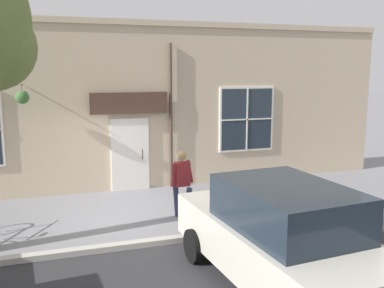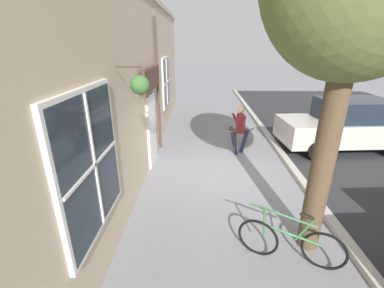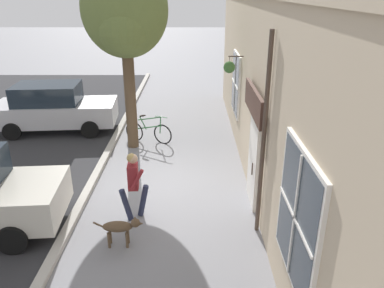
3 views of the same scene
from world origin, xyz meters
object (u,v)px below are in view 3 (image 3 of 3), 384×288
Objects in this scene: street_tree_by_curb at (125,15)px; dog_on_leash at (121,227)px; pedestrian_walking at (133,180)px; parked_car_nearest_curb at (54,108)px; leaning_bicycle at (148,132)px.

dog_on_leash is at bearing 95.85° from street_tree_by_curb.
parked_car_nearest_curb is at bearing -56.89° from pedestrian_walking.
parked_car_nearest_curb reaches higher than leaning_bicycle.
street_tree_by_curb is 4.81m from parked_car_nearest_curb.
leaning_bicycle reaches higher than dog_on_leash.
leaning_bicycle is at bearing -135.58° from street_tree_by_curb.
dog_on_leash is 0.23× the size of parked_car_nearest_curb.
dog_on_leash is 0.18× the size of street_tree_by_curb.
dog_on_leash is (0.14, 1.02, -0.51)m from pedestrian_walking.
dog_on_leash is 5.64m from leaning_bicycle.
leaning_bicycle is (-0.48, -0.47, -3.81)m from street_tree_by_curb.
street_tree_by_curb is 3.87m from leaning_bicycle.
street_tree_by_curb is at bearing 152.38° from parked_car_nearest_curb.
pedestrian_walking is 0.28× the size of street_tree_by_curb.
dog_on_leash is at bearing 82.09° from pedestrian_walking.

